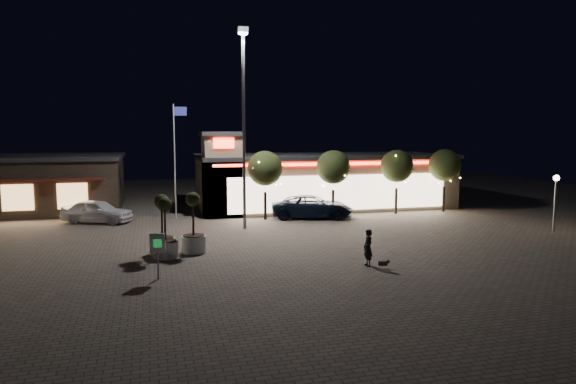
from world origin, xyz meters
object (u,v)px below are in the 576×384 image
object	(u,v)px
white_sedan	(97,211)
planter_left	(162,236)
planter_mid	(165,239)
pedestrian	(368,248)
pickup_truck	(313,207)
valet_sign	(158,247)

from	to	relation	value
white_sedan	planter_left	xyz separation A→B (m)	(4.00, -10.39, 0.14)
white_sedan	planter_mid	world-z (taller)	planter_mid
pedestrian	pickup_truck	bearing A→B (deg)	171.90
planter_left	planter_mid	bearing A→B (deg)	-80.34
planter_mid	valet_sign	size ratio (longest dim) A/B	1.54
pedestrian	planter_mid	world-z (taller)	planter_mid
valet_sign	planter_left	bearing A→B (deg)	86.22
pedestrian	white_sedan	bearing A→B (deg)	-140.55
planter_left	planter_mid	size ratio (longest dim) A/B	1.02
pickup_truck	white_sedan	bearing A→B (deg)	99.16
pickup_truck	planter_mid	distance (m)	14.00
pickup_truck	planter_left	size ratio (longest dim) A/B	1.93
pedestrian	planter_left	xyz separation A→B (m)	(-8.90, 4.75, 0.09)
pickup_truck	planter_mid	xyz separation A→B (m)	(-10.44, -9.33, 0.10)
pickup_truck	planter_mid	bearing A→B (deg)	147.94
planter_left	planter_mid	world-z (taller)	planter_left
planter_left	valet_sign	xyz separation A→B (m)	(-0.29, -4.41, 0.40)
planter_left	white_sedan	bearing A→B (deg)	111.05
pickup_truck	planter_mid	size ratio (longest dim) A/B	1.97
pedestrian	planter_left	size ratio (longest dim) A/B	0.56
pedestrian	planter_mid	distance (m)	9.65
white_sedan	valet_sign	xyz separation A→B (m)	(3.71, -14.81, 0.54)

